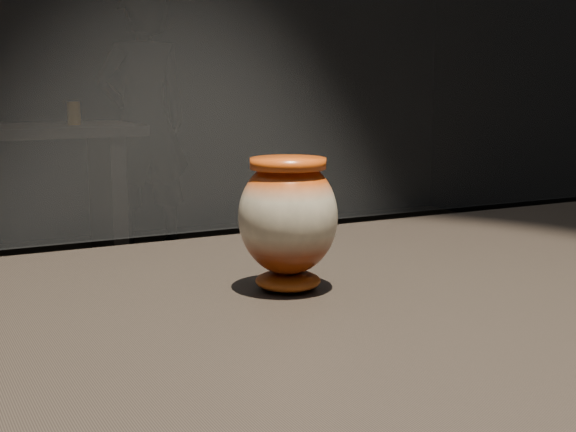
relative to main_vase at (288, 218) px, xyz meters
name	(u,v)px	position (x,y,z in m)	size (l,w,h in m)	color
main_vase	(288,218)	(0.00, 0.00, 0.00)	(0.13, 0.13, 0.15)	maroon
back_vase_right	(74,113)	(0.49, 3.38, -0.02)	(0.07, 0.07, 0.12)	#9A6516
visitor	(143,122)	(1.14, 4.30, -0.13)	(0.62, 0.41, 1.71)	black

